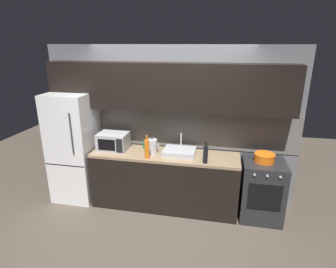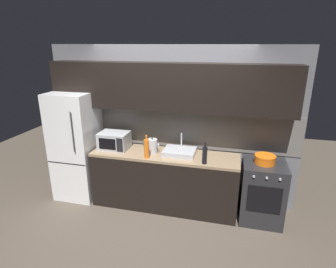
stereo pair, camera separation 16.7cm
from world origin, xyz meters
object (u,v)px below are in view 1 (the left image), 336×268
Objects in this scene: mug_green at (145,145)px; wine_bottle_dark at (206,154)px; kettle at (152,146)px; cooking_pot at (264,158)px; refrigerator at (74,147)px; wine_bottle_orange at (147,149)px; microwave at (113,141)px; oven_range at (262,190)px.

wine_bottle_dark is at bearing -21.28° from mug_green.
cooking_pot is at bearing -0.23° from kettle.
kettle is at bearing 165.28° from wine_bottle_dark.
refrigerator is at bearing -171.42° from mug_green.
wine_bottle_orange is 1.23× the size of cooking_pot.
wine_bottle_orange is at bearing -172.66° from cooking_pot.
microwave reaches higher than mug_green.
kettle is (0.64, -0.01, -0.03)m from microwave.
oven_range is 1.76m from kettle.
microwave is at bearing 171.10° from wine_bottle_dark.
microwave is at bearing 1.55° from refrigerator.
mug_green is (-0.16, 0.17, -0.06)m from kettle.
cooking_pot is (2.30, -0.02, -0.07)m from microwave.
wine_bottle_orange reaches higher than wine_bottle_dark.
kettle reaches higher than cooking_pot.
microwave reaches higher than oven_range.
mug_green is at bearing 109.94° from wine_bottle_orange.
wine_bottle_dark is 1.09× the size of cooking_pot.
refrigerator is 1.33m from wine_bottle_orange.
wine_bottle_dark is 0.85m from wine_bottle_orange.
wine_bottle_dark is 1.07m from mug_green.
cooking_pot is at bearing 7.34° from wine_bottle_orange.
oven_range is (2.99, -0.00, -0.44)m from refrigerator.
kettle is 0.24m from mug_green.
wine_bottle_orange is (1.30, -0.22, 0.15)m from refrigerator.
oven_range is at bearing -5.29° from cooking_pot.
wine_bottle_orange is (-0.85, -0.00, 0.02)m from wine_bottle_dark.
wine_bottle_dark is (1.47, -0.23, -0.01)m from microwave.
mug_green is (-1.83, 0.18, 0.50)m from oven_range.
microwave is (-2.31, 0.02, 0.58)m from oven_range.
oven_range is 2.85× the size of wine_bottle_dark.
mug_green is 0.34× the size of cooking_pot.
cooking_pot is (1.82, -0.17, 0.01)m from mug_green.
kettle is 0.83× the size of cooking_pot.
microwave is at bearing 178.96° from kettle.
microwave is at bearing -161.90° from mug_green.
cooking_pot is (0.82, 0.21, -0.07)m from wine_bottle_dark.
microwave is 0.64m from kettle.
kettle is at bearing 179.72° from oven_range.
mug_green reaches higher than oven_range.
mug_green is at bearing 174.51° from oven_range.
cooking_pot reaches higher than mug_green.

